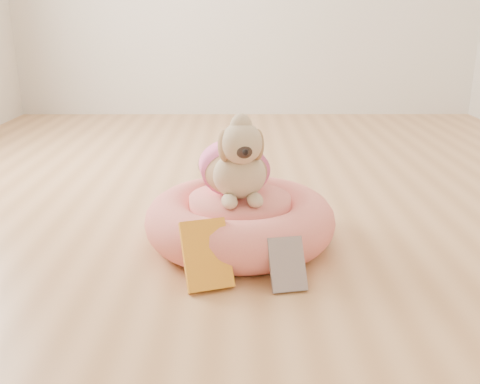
{
  "coord_description": "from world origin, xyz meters",
  "views": [
    {
      "loc": [
        -0.07,
        -2.52,
        0.85
      ],
      "look_at": [
        -0.06,
        -0.64,
        0.22
      ],
      "focal_mm": 40.0,
      "sensor_mm": 36.0,
      "label": 1
    }
  ],
  "objects_px": {
    "pet_bed": "(240,220)",
    "dog": "(236,151)",
    "book_yellow": "(207,255)",
    "book_white": "(287,264)"
  },
  "relations": [
    {
      "from": "pet_bed",
      "to": "dog",
      "type": "height_order",
      "value": "dog"
    },
    {
      "from": "pet_bed",
      "to": "book_white",
      "type": "distance_m",
      "value": 0.39
    },
    {
      "from": "dog",
      "to": "book_white",
      "type": "height_order",
      "value": "dog"
    },
    {
      "from": "pet_bed",
      "to": "dog",
      "type": "relative_size",
      "value": 1.58
    },
    {
      "from": "dog",
      "to": "book_yellow",
      "type": "xyz_separation_m",
      "value": [
        -0.09,
        -0.37,
        -0.25
      ]
    },
    {
      "from": "pet_bed",
      "to": "book_yellow",
      "type": "relative_size",
      "value": 3.18
    },
    {
      "from": "pet_bed",
      "to": "book_white",
      "type": "xyz_separation_m",
      "value": [
        0.15,
        -0.36,
        -0.01
      ]
    },
    {
      "from": "pet_bed",
      "to": "book_yellow",
      "type": "height_order",
      "value": "book_yellow"
    },
    {
      "from": "book_yellow",
      "to": "pet_bed",
      "type": "bearing_deg",
      "value": 54.96
    },
    {
      "from": "pet_bed",
      "to": "book_yellow",
      "type": "xyz_separation_m",
      "value": [
        -0.11,
        -0.35,
        0.01
      ]
    }
  ]
}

